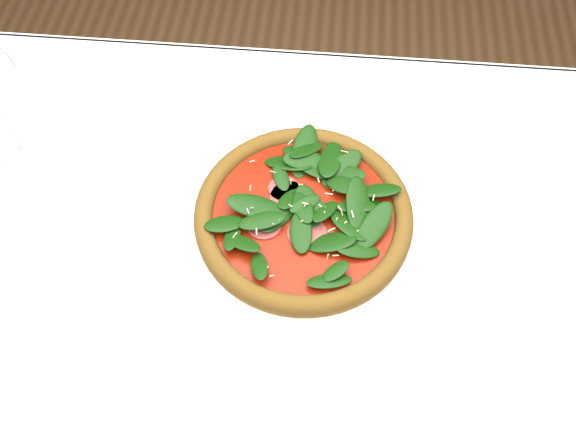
{
  "coord_description": "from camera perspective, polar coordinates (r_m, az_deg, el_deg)",
  "views": [
    {
      "loc": [
        0.03,
        -0.43,
        1.52
      ],
      "look_at": [
        -0.01,
        0.05,
        0.77
      ],
      "focal_mm": 40.0,
      "sensor_mm": 36.0,
      "label": 1
    }
  ],
  "objects": [
    {
      "name": "plate",
      "position": [
        0.9,
        1.36,
        -0.4
      ],
      "size": [
        0.35,
        0.35,
        0.02
      ],
      "color": "silver",
      "rests_on": "dining_table"
    },
    {
      "name": "ground",
      "position": [
        1.58,
        0.38,
        -17.06
      ],
      "size": [
        6.0,
        6.0,
        0.0
      ],
      "primitive_type": "plane",
      "color": "brown",
      "rests_on": "ground"
    },
    {
      "name": "pizza",
      "position": [
        0.89,
        1.39,
        0.3
      ],
      "size": [
        0.35,
        0.35,
        0.04
      ],
      "rotation": [
        0.0,
        0.0,
        0.15
      ],
      "color": "olive",
      "rests_on": "plate"
    },
    {
      "name": "dining_table",
      "position": [
        0.97,
        0.59,
        -6.52
      ],
      "size": [
        1.21,
        0.81,
        0.75
      ],
      "color": "white",
      "rests_on": "ground"
    }
  ]
}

